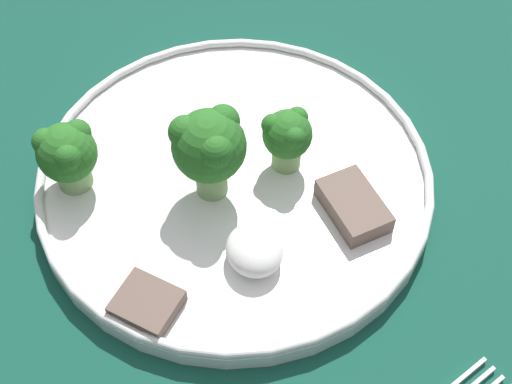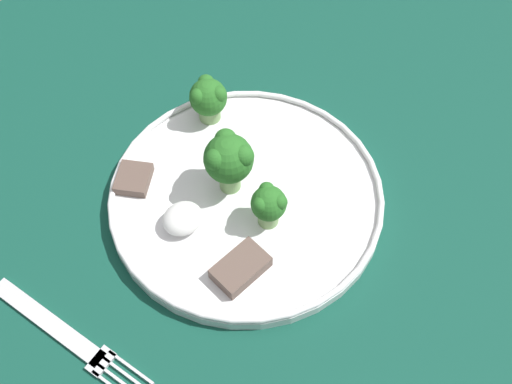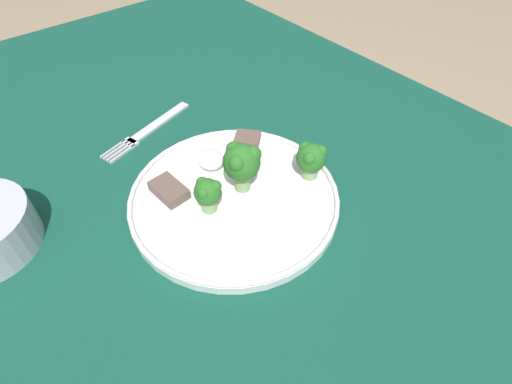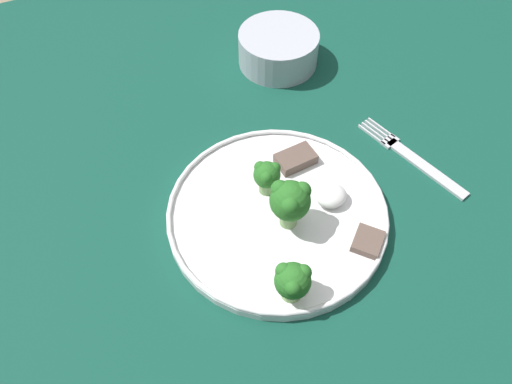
# 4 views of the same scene
# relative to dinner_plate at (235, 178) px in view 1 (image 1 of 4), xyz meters

# --- Properties ---
(table) EXTENTS (1.24, 1.04, 0.72)m
(table) POSITION_rel_dinner_plate_xyz_m (0.06, 0.09, -0.10)
(table) COLOR #114738
(table) RESTS_ON ground_plane
(dinner_plate) EXTENTS (0.26, 0.26, 0.02)m
(dinner_plate) POSITION_rel_dinner_plate_xyz_m (0.00, 0.00, 0.00)
(dinner_plate) COLOR white
(dinner_plate) RESTS_ON table
(broccoli_floret_near_rim_left) EXTENTS (0.04, 0.04, 0.05)m
(broccoli_floret_near_rim_left) POSITION_rel_dinner_plate_xyz_m (-0.03, -0.10, 0.03)
(broccoli_floret_near_rim_left) COLOR #7FA866
(broccoli_floret_near_rim_left) RESTS_ON dinner_plate
(broccoli_floret_center_left) EXTENTS (0.03, 0.03, 0.05)m
(broccoli_floret_center_left) POSITION_rel_dinner_plate_xyz_m (0.00, 0.04, 0.03)
(broccoli_floret_center_left) COLOR #7FA866
(broccoli_floret_center_left) RESTS_ON dinner_plate
(broccoli_floret_back_left) EXTENTS (0.05, 0.05, 0.07)m
(broccoli_floret_back_left) POSITION_rel_dinner_plate_xyz_m (0.01, -0.02, 0.05)
(broccoli_floret_back_left) COLOR #7FA866
(broccoli_floret_back_left) RESTS_ON dinner_plate
(meat_slice_front_slice) EXTENTS (0.05, 0.05, 0.01)m
(meat_slice_front_slice) POSITION_rel_dinner_plate_xyz_m (0.07, -0.08, 0.01)
(meat_slice_front_slice) COLOR brown
(meat_slice_front_slice) RESTS_ON dinner_plate
(meat_slice_middle_slice) EXTENTS (0.05, 0.03, 0.01)m
(meat_slice_middle_slice) POSITION_rel_dinner_plate_xyz_m (0.05, 0.06, 0.01)
(meat_slice_middle_slice) COLOR brown
(meat_slice_middle_slice) RESTS_ON dinner_plate
(sauce_dollop) EXTENTS (0.04, 0.03, 0.02)m
(sauce_dollop) POSITION_rel_dinner_plate_xyz_m (0.07, -0.01, 0.01)
(sauce_dollop) COLOR white
(sauce_dollop) RESTS_ON dinner_plate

